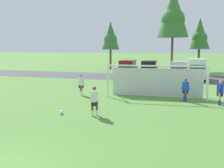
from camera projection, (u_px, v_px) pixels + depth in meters
name	position (u px, v px, depth m)	size (l,w,h in m)	color
ground_plane	(122.00, 94.00, 21.50)	(400.00, 400.00, 0.00)	#598C3D
parking_lot_strip	(148.00, 77.00, 33.66)	(52.00, 8.40, 0.01)	#4C4C51
soccer_ball	(61.00, 112.00, 14.82)	(0.22, 0.22, 0.22)	white
soccer_goal	(156.00, 80.00, 19.98)	(7.53, 2.44, 2.57)	white
player_striker_near	(220.00, 93.00, 17.20)	(0.44, 0.69, 1.64)	tan
player_midfield_center	(81.00, 85.00, 20.80)	(0.72, 0.35, 1.64)	#936B4C
player_defender_far	(94.00, 101.00, 14.39)	(0.35, 0.73, 1.64)	brown
player_winger_left	(185.00, 90.00, 18.34)	(0.64, 0.51, 1.64)	brown
parked_car_slot_far_left	(127.00, 68.00, 34.92)	(2.20, 4.63, 2.16)	maroon
parked_car_slot_left	(149.00, 69.00, 33.29)	(2.39, 4.72, 2.16)	black
parked_car_slot_center_left	(179.00, 70.00, 32.37)	(2.16, 4.61, 2.16)	#B2B2BC
parked_car_slot_center	(197.00, 69.00, 30.88)	(2.29, 4.85, 2.52)	silver
tree_left_edge	(111.00, 37.00, 46.20)	(3.18, 3.18, 8.48)	brown
tree_mid_left	(173.00, 14.00, 41.38)	(4.98, 4.98, 13.29)	brown
tree_center_back	(200.00, 35.00, 42.33)	(3.25, 3.25, 8.67)	brown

